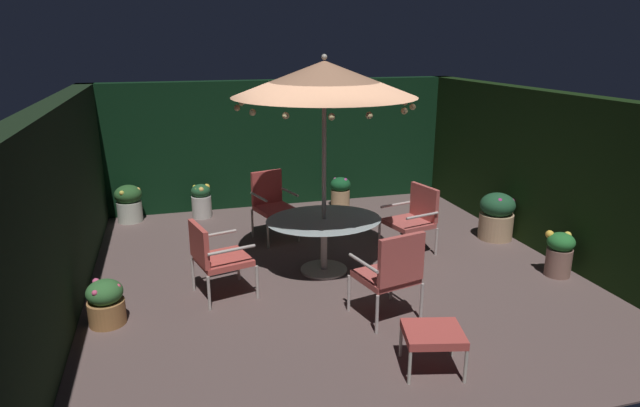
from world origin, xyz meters
TOP-DOWN VIEW (x-y plane):
  - ground_plane at (0.00, 0.00)m, footprint 6.82×6.84m
  - hedge_backdrop_rear at (0.00, 3.27)m, footprint 6.82×0.30m
  - hedge_backdrop_left at (-3.26, 0.00)m, footprint 0.30×6.84m
  - hedge_backdrop_right at (3.26, 0.00)m, footprint 0.30×6.84m
  - patio_dining_table at (-0.11, -0.04)m, footprint 1.54×1.28m
  - patio_umbrella at (-0.11, -0.04)m, footprint 2.29×2.29m
  - patio_chair_north at (-0.53, 1.41)m, footprint 0.69×0.70m
  - patio_chair_northeast at (-1.57, -0.41)m, footprint 0.76×0.76m
  - patio_chair_east at (0.23, -1.52)m, footprint 0.74×0.72m
  - patio_chair_southeast at (1.36, 0.30)m, footprint 0.73×0.76m
  - ottoman_footrest at (0.24, -2.50)m, footprint 0.64×0.59m
  - potted_plant_left_near at (-2.73, 2.85)m, footprint 0.45×0.45m
  - potted_plant_left_far at (-1.53, 2.74)m, footprint 0.34×0.34m
  - potted_plant_back_right at (2.82, -1.02)m, footprint 0.35×0.35m
  - potted_plant_front_corner at (-2.79, -0.75)m, footprint 0.40×0.40m
  - potted_plant_right_far at (1.01, 2.70)m, footprint 0.38×0.38m
  - potted_plant_back_left at (2.82, 0.42)m, footprint 0.54×0.53m

SIDE VIEW (x-z plane):
  - ground_plane at x=0.00m, z-range -0.02..0.00m
  - potted_plant_front_corner at x=-2.79m, z-range 0.00..0.51m
  - potted_plant_right_far at x=1.01m, z-range 0.02..0.57m
  - potted_plant_left_far at x=-1.53m, z-range 0.01..0.61m
  - potted_plant_back_right at x=2.82m, z-range 0.02..0.62m
  - potted_plant_left_near at x=-2.73m, z-range 0.02..0.66m
  - ottoman_footrest at x=0.24m, z-range 0.15..0.57m
  - potted_plant_back_left at x=2.82m, z-range 0.01..0.74m
  - patio_chair_northeast at x=-1.57m, z-range 0.07..1.02m
  - patio_chair_southeast at x=1.36m, z-range 0.06..1.03m
  - patio_dining_table at x=-0.11m, z-range 0.22..0.96m
  - patio_chair_east at x=0.23m, z-range 0.07..1.12m
  - patio_chair_north at x=-0.53m, z-range 0.08..1.13m
  - hedge_backdrop_rear at x=0.00m, z-range 0.00..2.30m
  - hedge_backdrop_left at x=-3.26m, z-range 0.00..2.30m
  - hedge_backdrop_right at x=3.26m, z-range 0.00..2.30m
  - patio_umbrella at x=-0.11m, z-range 1.12..3.94m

